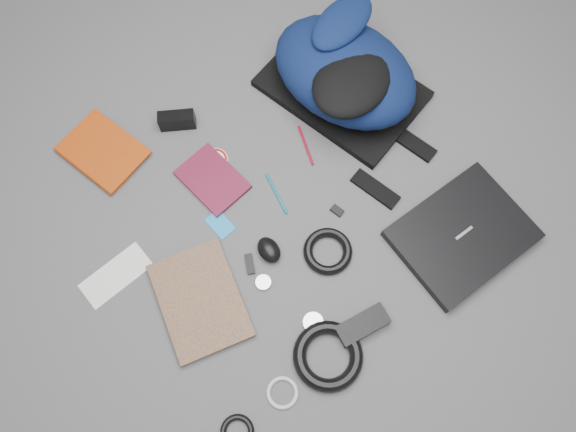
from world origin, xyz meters
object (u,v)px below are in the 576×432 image
dvd_case (213,180)px  laptop (462,235)px  textbook_red (82,173)px  power_brick (362,325)px  backpack (345,71)px  mouse (269,250)px  compact_camera (177,120)px  comic_book (163,316)px

dvd_case → laptop: bearing=-57.9°
textbook_red → power_brick: (0.48, -0.78, 0.00)m
backpack → mouse: backpack is taller
compact_camera → textbook_red: bearing=-154.4°
textbook_red → mouse: 0.60m
comic_book → mouse: (0.33, 0.02, 0.01)m
backpack → comic_book: backpack is taller
backpack → laptop: (0.04, -0.57, -0.09)m
dvd_case → power_brick: size_ratio=1.38×
comic_book → compact_camera: (0.29, 0.50, 0.02)m
compact_camera → laptop: bearing=-29.2°
backpack → textbook_red: 0.82m
textbook_red → power_brick: 0.91m
backpack → power_brick: (-0.33, -0.65, -0.09)m
textbook_red → compact_camera: size_ratio=2.19×
laptop → textbook_red: laptop is taller
backpack → laptop: backpack is taller
laptop → mouse: size_ratio=4.46×
backpack → power_brick: backpack is taller
backpack → mouse: 0.57m
textbook_red → comic_book: textbook_red is taller
backpack → comic_book: size_ratio=1.74×
laptop → compact_camera: size_ratio=3.34×
compact_camera → backpack: bearing=7.8°
laptop → power_brick: 0.38m
power_brick → mouse: bearing=112.1°
laptop → power_brick: laptop is taller
power_brick → compact_camera: bearing=102.7°
compact_camera → mouse: 0.49m
laptop → textbook_red: 1.10m
textbook_red → dvd_case: 0.38m
comic_book → power_brick: power_brick is taller
backpack → dvd_case: bearing=166.7°
comic_book → laptop: bearing=-7.6°
comic_book → dvd_case: 0.41m
backpack → dvd_case: backpack is taller
backpack → textbook_red: bearing=148.9°
power_brick → laptop: bearing=12.4°
backpack → compact_camera: (-0.49, 0.14, -0.08)m
laptop → comic_book: 0.85m
mouse → power_brick: bearing=-72.2°
textbook_red → dvd_case: textbook_red is taller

